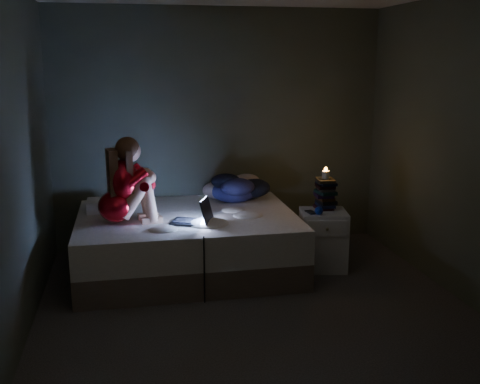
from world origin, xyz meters
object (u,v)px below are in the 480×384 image
object	(u,v)px
woman	(115,181)
phone	(312,213)
nightstand	(323,240)
laptop	(191,210)
bed	(188,243)
candle	(326,177)

from	to	relation	value
woman	phone	distance (m)	1.90
woman	nightstand	world-z (taller)	woman
laptop	nightstand	xyz separation A→B (m)	(1.33, 0.11, -0.41)
laptop	nightstand	distance (m)	1.39
bed	laptop	distance (m)	0.52
nightstand	candle	distance (m)	0.63
nightstand	phone	world-z (taller)	phone
woman	laptop	xyz separation A→B (m)	(0.67, -0.10, -0.28)
woman	phone	size ratio (longest dim) A/B	5.75
bed	woman	distance (m)	0.98
woman	candle	size ratio (longest dim) A/B	10.06
laptop	candle	xyz separation A→B (m)	(1.37, 0.21, 0.21)
candle	phone	distance (m)	0.39
bed	laptop	xyz separation A→B (m)	(0.00, -0.32, 0.41)
candle	bed	bearing A→B (deg)	175.45
laptop	candle	size ratio (longest dim) A/B	4.50
nightstand	phone	xyz separation A→B (m)	(-0.14, -0.05, 0.30)
bed	nightstand	size ratio (longest dim) A/B	3.54
laptop	phone	bearing A→B (deg)	26.13
nightstand	bed	bearing A→B (deg)	-178.44
laptop	candle	distance (m)	1.40
bed	nightstand	world-z (taller)	nightstand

